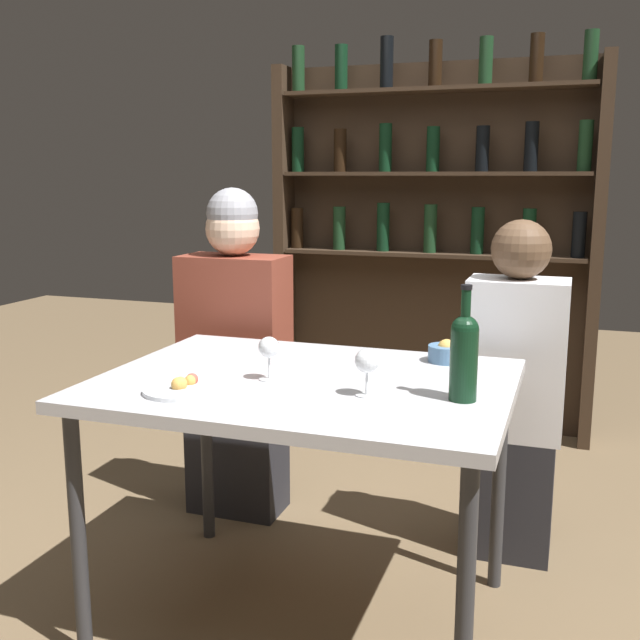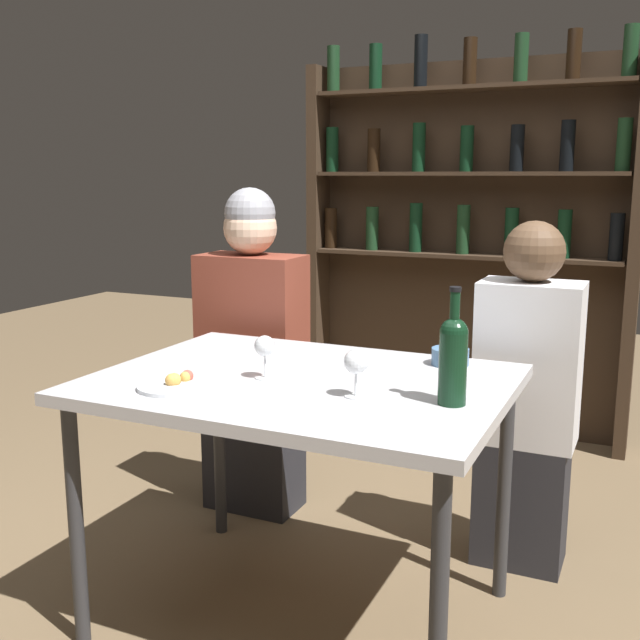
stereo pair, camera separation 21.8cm
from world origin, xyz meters
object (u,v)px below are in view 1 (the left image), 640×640
seated_person_left (236,358)px  food_plate_0 (181,388)px  wine_glass_0 (367,363)px  snack_bowl (446,352)px  seated_person_right (513,399)px  wine_bottle (464,353)px  wine_glass_1 (269,349)px

seated_person_left → food_plate_0: bearing=-73.7°
wine_glass_0 → snack_bowl: size_ratio=1.12×
wine_glass_0 → food_plate_0: wine_glass_0 is taller
snack_bowl → seated_person_left: seated_person_left is taller
seated_person_right → wine_bottle: bearing=-96.7°
snack_bowl → wine_glass_0: bearing=-107.5°
wine_bottle → snack_bowl: size_ratio=2.65×
food_plate_0 → snack_bowl: (0.63, 0.57, 0.02)m
wine_glass_0 → seated_person_left: bearing=134.9°
wine_bottle → snack_bowl: 0.43m
snack_bowl → wine_glass_1: bearing=-139.7°
wine_glass_0 → seated_person_left: seated_person_left is taller
wine_glass_0 → seated_person_left: (-0.75, 0.75, -0.23)m
seated_person_left → seated_person_right: (1.08, 0.00, -0.06)m
food_plate_0 → snack_bowl: snack_bowl is taller
wine_glass_0 → wine_glass_1: wine_glass_0 is taller
seated_person_left → wine_glass_1: bearing=-57.6°
seated_person_right → seated_person_left: bearing=-180.0°
snack_bowl → seated_person_left: bearing=160.9°
wine_glass_1 → snack_bowl: wine_glass_1 is taller
wine_glass_1 → food_plate_0: 0.28m
snack_bowl → wine_bottle: bearing=-74.6°
wine_bottle → wine_glass_0: 0.26m
wine_bottle → food_plate_0: 0.77m
wine_glass_1 → food_plate_0: wine_glass_1 is taller
wine_bottle → seated_person_right: (0.08, 0.71, -0.32)m
snack_bowl → seated_person_left: size_ratio=0.09×
food_plate_0 → seated_person_left: seated_person_left is taller
wine_glass_0 → wine_glass_1: bearing=168.6°
wine_glass_0 → seated_person_right: (0.33, 0.75, -0.29)m
wine_bottle → wine_glass_0: (-0.25, -0.05, -0.04)m
snack_bowl → seated_person_right: bearing=57.8°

